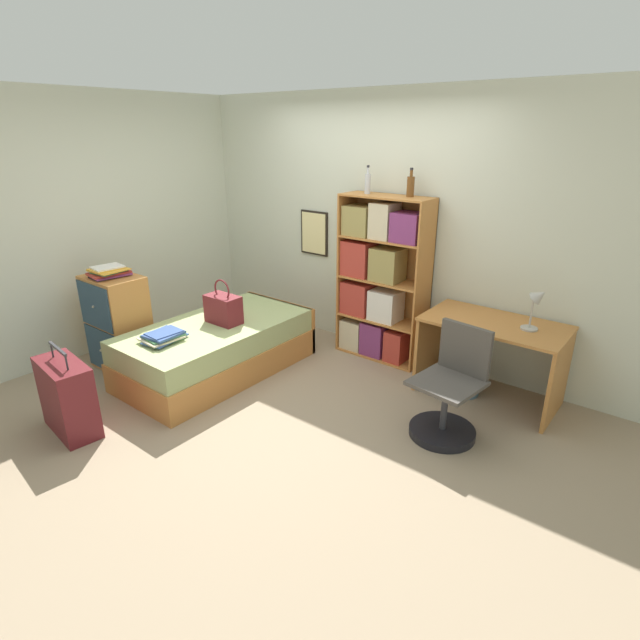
% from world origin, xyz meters
% --- Properties ---
extents(ground_plane, '(14.00, 14.00, 0.00)m').
position_xyz_m(ground_plane, '(0.00, 0.00, 0.00)').
color(ground_plane, gray).
extents(wall_back, '(10.00, 0.09, 2.60)m').
position_xyz_m(wall_back, '(-0.00, 1.51, 1.30)').
color(wall_back, beige).
rests_on(wall_back, ground_plane).
extents(wall_left, '(0.06, 10.00, 2.60)m').
position_xyz_m(wall_left, '(-2.21, 0.00, 1.30)').
color(wall_left, beige).
rests_on(wall_left, ground_plane).
extents(bed, '(0.96, 1.83, 0.49)m').
position_xyz_m(bed, '(-0.77, 0.02, 0.24)').
color(bed, '#B77538').
rests_on(bed, ground_plane).
extents(handbag, '(0.34, 0.20, 0.43)m').
position_xyz_m(handbag, '(-0.74, 0.08, 0.64)').
color(handbag, maroon).
rests_on(handbag, bed).
extents(book_stack_on_bed, '(0.30, 0.39, 0.09)m').
position_xyz_m(book_stack_on_bed, '(-0.81, -0.55, 0.54)').
color(book_stack_on_bed, '#427A4C').
rests_on(book_stack_on_bed, bed).
extents(suitcase, '(0.59, 0.33, 0.71)m').
position_xyz_m(suitcase, '(-0.88, -1.40, 0.29)').
color(suitcase, '#5B191E').
rests_on(suitcase, ground_plane).
extents(dresser, '(0.57, 0.44, 0.93)m').
position_xyz_m(dresser, '(-1.61, -0.51, 0.46)').
color(dresser, '#B77538').
rests_on(dresser, ground_plane).
extents(magazine_pile_on_dresser, '(0.30, 0.38, 0.10)m').
position_xyz_m(magazine_pile_on_dresser, '(-1.61, -0.52, 0.98)').
color(magazine_pile_on_dresser, '#232328').
rests_on(magazine_pile_on_dresser, dresser).
extents(bookcase, '(0.90, 0.34, 1.64)m').
position_xyz_m(bookcase, '(0.22, 1.29, 0.80)').
color(bookcase, '#B77538').
rests_on(bookcase, ground_plane).
extents(bottle_green, '(0.06, 0.06, 0.26)m').
position_xyz_m(bottle_green, '(0.06, 1.29, 1.75)').
color(bottle_green, '#B7BCC1').
rests_on(bottle_green, bookcase).
extents(bottle_brown, '(0.07, 0.07, 0.26)m').
position_xyz_m(bottle_brown, '(0.49, 1.34, 1.74)').
color(bottle_brown, brown).
rests_on(bottle_brown, bookcase).
extents(desk, '(1.16, 0.65, 0.71)m').
position_xyz_m(desk, '(1.48, 1.14, 0.50)').
color(desk, '#B77538').
rests_on(desk, ground_plane).
extents(desk_lamp, '(0.18, 0.14, 0.37)m').
position_xyz_m(desk_lamp, '(1.78, 1.15, 0.95)').
color(desk_lamp, '#ADA89E').
rests_on(desk_lamp, desk).
extents(desk_chair, '(0.52, 0.52, 0.86)m').
position_xyz_m(desk_chair, '(1.44, 0.39, 0.27)').
color(desk_chair, black).
rests_on(desk_chair, ground_plane).
extents(waste_bin, '(0.25, 0.25, 0.29)m').
position_xyz_m(waste_bin, '(1.31, 1.07, 0.14)').
color(waste_bin, slate).
rests_on(waste_bin, ground_plane).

